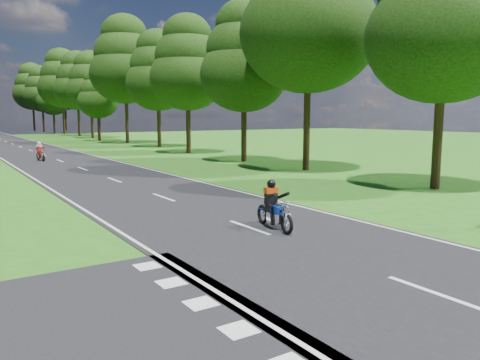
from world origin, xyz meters
TOP-DOWN VIEW (x-y plane):
  - ground at (0.00, 0.00)m, footprint 160.00×160.00m
  - main_road at (0.00, 50.00)m, footprint 7.00×140.00m
  - road_markings at (-0.14, 48.13)m, footprint 7.40×140.00m
  - treeline at (1.43, 60.06)m, footprint 40.00×115.35m
  - rider_near_blue at (0.53, 1.50)m, footprint 0.78×1.74m
  - rider_far_red at (-1.15, 26.81)m, footprint 0.67×1.68m

SIDE VIEW (x-z plane):
  - ground at x=0.00m, z-range 0.00..0.00m
  - main_road at x=0.00m, z-range 0.00..0.02m
  - road_markings at x=-0.14m, z-range 0.02..0.03m
  - rider_far_red at x=-1.15m, z-range 0.02..1.39m
  - rider_near_blue at x=0.53m, z-range 0.02..1.42m
  - treeline at x=1.43m, z-range 0.86..15.65m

